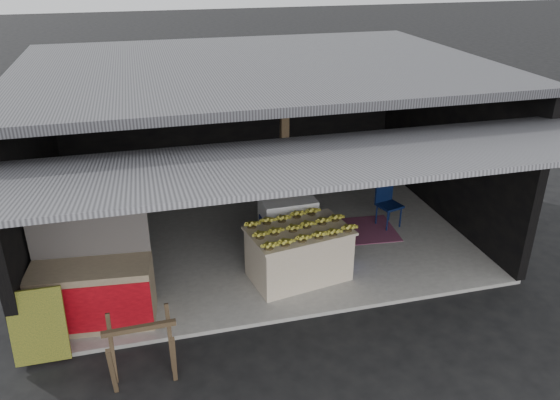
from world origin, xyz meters
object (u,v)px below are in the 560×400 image
object	(u,v)px
water_barrel	(342,249)
plastic_chair	(387,200)
neighbor_stall	(93,291)
banana_table	(299,254)
sawhorse	(142,347)
white_crate	(288,225)

from	to	relation	value
water_barrel	plastic_chair	world-z (taller)	plastic_chair
water_barrel	plastic_chair	size ratio (longest dim) A/B	0.66
neighbor_stall	banana_table	bearing A→B (deg)	12.34
banana_table	sawhorse	distance (m)	2.84
sawhorse	plastic_chair	distance (m)	5.22
white_crate	neighbor_stall	distance (m)	3.18
banana_table	water_barrel	distance (m)	0.81
water_barrel	sawhorse	bearing A→B (deg)	-149.65
white_crate	sawhorse	bearing A→B (deg)	-136.64
neighbor_stall	plastic_chair	world-z (taller)	neighbor_stall
banana_table	neighbor_stall	distance (m)	2.94
neighbor_stall	sawhorse	xyz separation A→B (m)	(0.58, -1.26, -0.02)
banana_table	white_crate	size ratio (longest dim) A/B	1.70
white_crate	plastic_chair	xyz separation A→B (m)	(1.96, 0.48, -0.00)
banana_table	sawhorse	xyz separation A→B (m)	(-2.34, -1.62, 0.05)
neighbor_stall	plastic_chair	xyz separation A→B (m)	(4.93, 1.64, -0.01)
water_barrel	plastic_chair	distance (m)	1.65
sawhorse	water_barrel	distance (m)	3.61
neighbor_stall	plastic_chair	size ratio (longest dim) A/B	1.97
white_crate	plastic_chair	bearing A→B (deg)	11.78
plastic_chair	white_crate	bearing A→B (deg)	178.45
white_crate	plastic_chair	world-z (taller)	white_crate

